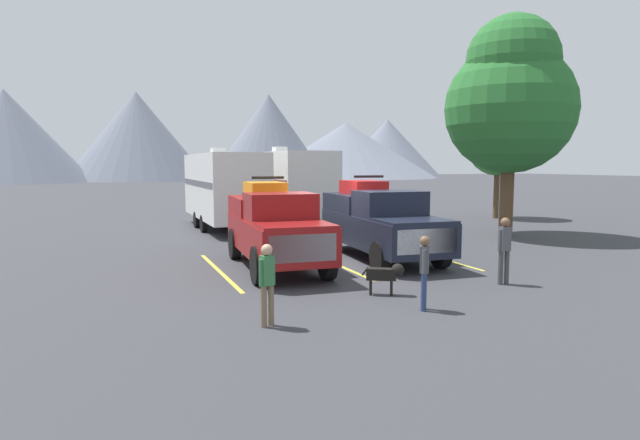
{
  "coord_description": "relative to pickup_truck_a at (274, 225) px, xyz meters",
  "views": [
    {
      "loc": [
        -6.25,
        -14.46,
        2.96
      ],
      "look_at": [
        0.0,
        0.97,
        1.2
      ],
      "focal_mm": 29.63,
      "sensor_mm": 36.0,
      "label": 1
    }
  ],
  "objects": [
    {
      "name": "pickup_truck_b",
      "position": [
        3.55,
        0.29,
        -0.02
      ],
      "size": [
        2.52,
        5.89,
        2.6
      ],
      "color": "black",
      "rests_on": "ground"
    },
    {
      "name": "tree_a",
      "position": [
        10.88,
        2.81,
        4.44
      ],
      "size": [
        5.24,
        5.24,
        8.88
      ],
      "color": "brown",
      "rests_on": "ground"
    },
    {
      "name": "pickup_truck_a",
      "position": [
        0.0,
        0.0,
        0.0
      ],
      "size": [
        2.41,
        5.67,
        2.6
      ],
      "color": "maroon",
      "rests_on": "ground"
    },
    {
      "name": "person_c",
      "position": [
        4.59,
        -4.26,
        -0.26
      ],
      "size": [
        0.37,
        0.23,
        1.66
      ],
      "color": "#3F3F42",
      "rests_on": "ground"
    },
    {
      "name": "lot_stripe_b",
      "position": [
        1.81,
        -0.03,
        -1.21
      ],
      "size": [
        0.12,
        5.5,
        0.01
      ],
      "primitive_type": "cube",
      "color": "gold",
      "rests_on": "ground"
    },
    {
      "name": "mountain_ridge",
      "position": [
        4.84,
        93.13,
        6.21
      ],
      "size": [
        145.61,
        39.82,
        17.87
      ],
      "color": "slate",
      "rests_on": "ground"
    },
    {
      "name": "tree_b",
      "position": [
        15.49,
        8.84,
        3.06
      ],
      "size": [
        3.3,
        3.3,
        6.31
      ],
      "color": "brown",
      "rests_on": "ground"
    },
    {
      "name": "person_b",
      "position": [
        1.47,
        -5.51,
        -0.33
      ],
      "size": [
        0.27,
        0.29,
        1.53
      ],
      "color": "navy",
      "rests_on": "ground"
    },
    {
      "name": "dog",
      "position": [
        1.38,
        -4.12,
        -0.72
      ],
      "size": [
        0.87,
        0.59,
        0.73
      ],
      "color": "black",
      "rests_on": "ground"
    },
    {
      "name": "lot_stripe_a",
      "position": [
        -1.62,
        -0.03,
        -1.21
      ],
      "size": [
        0.12,
        5.5,
        0.01
      ],
      "primitive_type": "cube",
      "color": "gold",
      "rests_on": "ground"
    },
    {
      "name": "camper_trailer_b",
      "position": [
        3.71,
        9.94,
        0.81
      ],
      "size": [
        2.5,
        8.73,
        3.84
      ],
      "color": "white",
      "rests_on": "ground"
    },
    {
      "name": "camper_trailer_a",
      "position": [
        0.54,
        9.58,
        0.76
      ],
      "size": [
        2.46,
        8.85,
        3.73
      ],
      "color": "white",
      "rests_on": "ground"
    },
    {
      "name": "person_a",
      "position": [
        -1.79,
        -5.37,
        -0.33
      ],
      "size": [
        0.33,
        0.23,
        1.53
      ],
      "color": "#726047",
      "rests_on": "ground"
    },
    {
      "name": "lot_stripe_c",
      "position": [
        5.24,
        -0.03,
        -1.21
      ],
      "size": [
        0.12,
        5.5,
        0.01
      ],
      "primitive_type": "cube",
      "color": "gold",
      "rests_on": "ground"
    },
    {
      "name": "ground_plane",
      "position": [
        1.81,
        0.0,
        -1.21
      ],
      "size": [
        240.0,
        240.0,
        0.0
      ],
      "primitive_type": "plane",
      "color": "#38383D"
    }
  ]
}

